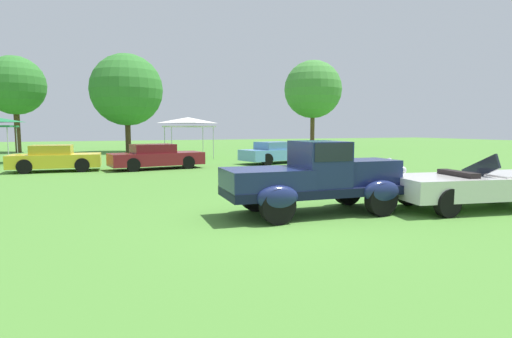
{
  "coord_description": "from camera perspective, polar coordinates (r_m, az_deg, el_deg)",
  "views": [
    {
      "loc": [
        -4.05,
        -7.81,
        2.0
      ],
      "look_at": [
        0.0,
        2.29,
        0.9
      ],
      "focal_mm": 28.42,
      "sensor_mm": 36.0,
      "label": 1
    }
  ],
  "objects": [
    {
      "name": "treeline_mid_right",
      "position": [
        42.82,
        8.02,
        11.02
      ],
      "size": [
        5.9,
        5.9,
        8.91
      ],
      "color": "brown",
      "rests_on": "ground_plane"
    },
    {
      "name": "neighbor_convertible",
      "position": [
        11.47,
        28.43,
        -2.05
      ],
      "size": [
        4.32,
        2.36,
        1.4
      ],
      "color": "silver",
      "rests_on": "ground_plane"
    },
    {
      "name": "canopy_tent_center_field",
      "position": [
        27.29,
        -9.55,
        6.59
      ],
      "size": [
        2.98,
        2.98,
        2.71
      ],
      "color": "#B7B7BC",
      "rests_on": "ground_plane"
    },
    {
      "name": "ground_plane",
      "position": [
        9.02,
        5.46,
        -7.06
      ],
      "size": [
        120.0,
        120.0,
        0.0
      ],
      "primitive_type": "plane",
      "color": "#4C8433"
    },
    {
      "name": "treeline_mid_left",
      "position": [
        38.43,
        -30.83,
        10.04
      ],
      "size": [
        4.69,
        4.69,
        7.76
      ],
      "color": "#47331E",
      "rests_on": "ground_plane"
    },
    {
      "name": "show_car_skyblue",
      "position": [
        23.14,
        2.82,
        2.31
      ],
      "size": [
        4.45,
        2.66,
        1.22
      ],
      "color": "#669EDB",
      "rests_on": "ground_plane"
    },
    {
      "name": "treeline_center",
      "position": [
        35.41,
        -17.75,
        10.54
      ],
      "size": [
        5.84,
        5.84,
        8.03
      ],
      "color": "#47331E",
      "rests_on": "ground_plane"
    },
    {
      "name": "feature_pickup_truck",
      "position": [
        9.55,
        8.39,
        -1.11
      ],
      "size": [
        4.4,
        1.99,
        1.7
      ],
      "color": "black",
      "rests_on": "ground_plane"
    },
    {
      "name": "show_car_burgundy",
      "position": [
        20.43,
        -13.89,
        1.68
      ],
      "size": [
        4.64,
        2.33,
        1.22
      ],
      "color": "maroon",
      "rests_on": "ground_plane"
    },
    {
      "name": "show_car_yellow",
      "position": [
        20.9,
        -26.43,
        1.33
      ],
      "size": [
        3.96,
        1.87,
        1.22
      ],
      "color": "yellow",
      "rests_on": "ground_plane"
    }
  ]
}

